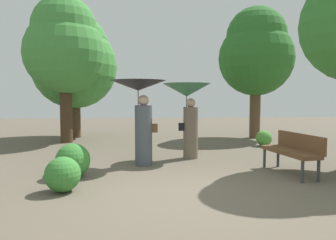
{
  "coord_description": "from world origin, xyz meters",
  "views": [
    {
      "loc": [
        -0.68,
        -5.02,
        1.56
      ],
      "look_at": [
        0.0,
        2.8,
        1.01
      ],
      "focal_mm": 33.97,
      "sensor_mm": 36.0,
      "label": 1
    }
  ],
  "objects": [
    {
      "name": "ground_plane",
      "position": [
        0.0,
        0.0,
        0.0
      ],
      "size": [
        40.0,
        40.0,
        0.0
      ],
      "primitive_type": "plane",
      "color": "brown"
    },
    {
      "name": "person_left",
      "position": [
        -0.68,
        2.29,
        1.42
      ],
      "size": [
        1.27,
        1.27,
        1.96
      ],
      "rotation": [
        0.0,
        0.0,
        1.69
      ],
      "color": "#474C56",
      "rests_on": "ground"
    },
    {
      "name": "person_right",
      "position": [
        0.53,
        3.05,
        1.46
      ],
      "size": [
        1.22,
        1.22,
        1.93
      ],
      "rotation": [
        0.0,
        0.0,
        1.69
      ],
      "color": "#6B5B4C",
      "rests_on": "ground"
    },
    {
      "name": "park_bench",
      "position": [
        2.43,
        1.18,
        0.51
      ],
      "size": [
        0.69,
        1.55,
        0.83
      ],
      "rotation": [
        0.0,
        0.0,
        -1.43
      ],
      "color": "#38383D",
      "rests_on": "ground"
    },
    {
      "name": "tree_near_left",
      "position": [
        -3.27,
        6.33,
        3.36
      ],
      "size": [
        2.78,
        2.78,
        5.04
      ],
      "color": "#42301E",
      "rests_on": "ground"
    },
    {
      "name": "tree_near_right",
      "position": [
        3.78,
        7.03,
        3.34
      ],
      "size": [
        2.87,
        2.87,
        5.05
      ],
      "color": "brown",
      "rests_on": "ground"
    },
    {
      "name": "tree_mid_left",
      "position": [
        -3.23,
        7.74,
        3.03
      ],
      "size": [
        3.28,
        3.28,
        4.85
      ],
      "color": "#4C3823",
      "rests_on": "ground"
    },
    {
      "name": "bush_path_left",
      "position": [
        -2.01,
        1.26,
        0.34
      ],
      "size": [
        0.68,
        0.68,
        0.68
      ],
      "primitive_type": "sphere",
      "color": "#387F33",
      "rests_on": "ground"
    },
    {
      "name": "bush_path_right",
      "position": [
        3.31,
        4.9,
        0.26
      ],
      "size": [
        0.51,
        0.51,
        0.51
      ],
      "primitive_type": "sphere",
      "color": "#4C9338",
      "rests_on": "ground"
    },
    {
      "name": "bush_behind_bench",
      "position": [
        -1.97,
        0.29,
        0.3
      ],
      "size": [
        0.59,
        0.59,
        0.59
      ],
      "primitive_type": "sphere",
      "color": "#387F33",
      "rests_on": "ground"
    }
  ]
}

